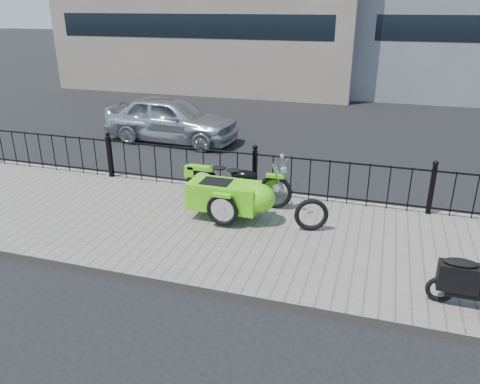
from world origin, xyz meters
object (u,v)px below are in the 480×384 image
(motorcycle_sidecar, at_px, (235,193))
(sedan_car, at_px, (171,119))
(scooter, at_px, (476,283))
(spare_tire, at_px, (311,215))

(motorcycle_sidecar, height_order, sedan_car, sedan_car)
(scooter, relative_size, sedan_car, 0.35)
(spare_tire, bearing_deg, scooter, -33.62)
(scooter, bearing_deg, motorcycle_sidecar, 155.46)
(scooter, bearing_deg, spare_tire, 146.38)
(spare_tire, bearing_deg, sedan_car, 135.34)
(scooter, height_order, sedan_car, sedan_car)
(motorcycle_sidecar, bearing_deg, spare_tire, -6.26)
(motorcycle_sidecar, xyz_separation_m, scooter, (3.92, -1.79, -0.10))
(scooter, height_order, spare_tire, scooter)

